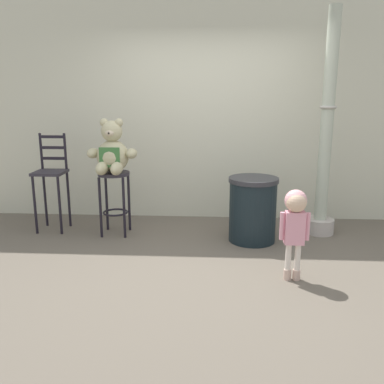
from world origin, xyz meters
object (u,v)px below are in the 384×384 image
(trash_bin, at_px, (253,209))
(bar_stool_with_teddy, at_px, (114,190))
(bar_chair_empty, at_px, (51,178))
(lamppost, at_px, (325,150))
(teddy_bear, at_px, (112,153))
(child_walking, at_px, (295,215))

(trash_bin, bearing_deg, bar_stool_with_teddy, 174.75)
(bar_chair_empty, bearing_deg, trash_bin, -6.47)
(trash_bin, relative_size, lamppost, 0.29)
(teddy_bear, xyz_separation_m, child_walking, (1.93, -1.14, -0.39))
(child_walking, height_order, bar_chair_empty, bar_chair_empty)
(child_walking, xyz_separation_m, bar_chair_empty, (-2.75, 1.30, 0.05))
(teddy_bear, bearing_deg, bar_chair_empty, 169.08)
(bar_stool_with_teddy, height_order, trash_bin, bar_stool_with_teddy)
(bar_stool_with_teddy, xyz_separation_m, lamppost, (2.50, 0.17, 0.48))
(child_walking, bearing_deg, bar_chair_empty, -77.49)
(bar_stool_with_teddy, height_order, child_walking, child_walking)
(lamppost, bearing_deg, teddy_bear, -175.43)
(bar_chair_empty, bearing_deg, lamppost, 0.72)
(trash_bin, bearing_deg, child_walking, -74.50)
(bar_stool_with_teddy, bearing_deg, teddy_bear, -90.00)
(bar_stool_with_teddy, xyz_separation_m, teddy_bear, (-0.00, -0.03, 0.46))
(lamppost, xyz_separation_m, bar_chair_empty, (-3.32, -0.04, -0.36))
(teddy_bear, distance_m, trash_bin, 1.76)
(child_walking, bearing_deg, teddy_bear, -82.83)
(bar_chair_empty, bearing_deg, teddy_bear, -10.92)
(child_walking, distance_m, lamppost, 1.52)
(teddy_bear, bearing_deg, bar_stool_with_teddy, 90.00)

